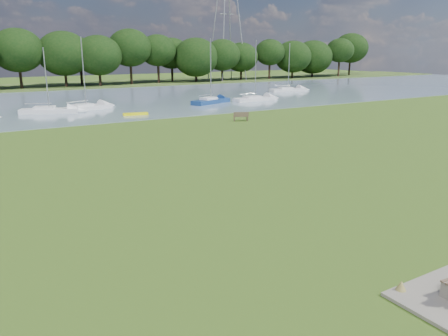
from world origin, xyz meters
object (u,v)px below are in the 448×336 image
sailboat_5 (49,109)px  sailboat_6 (288,89)px  kayak (135,114)px  sailboat_7 (211,100)px  riverbank_bench (241,116)px  sailboat_0 (255,98)px  sailboat_3 (86,106)px

sailboat_5 → sailboat_6: bearing=31.6°
kayak → sailboat_7: sailboat_7 is taller
riverbank_bench → sailboat_7: 15.11m
sailboat_0 → sailboat_7: size_ratio=0.99×
riverbank_bench → sailboat_7: bearing=96.9°
kayak → sailboat_7: 13.42m
sailboat_6 → sailboat_0: bearing=-136.8°
riverbank_bench → sailboat_6: sailboat_6 is taller
sailboat_3 → sailboat_7: sailboat_3 is taller
sailboat_0 → sailboat_5: 27.00m
sailboat_7 → sailboat_5: bearing=154.3°
riverbank_bench → sailboat_7: sailboat_7 is taller
sailboat_0 → sailboat_6: bearing=32.9°
sailboat_7 → sailboat_0: bearing=-24.1°
sailboat_6 → sailboat_3: bearing=-160.2°
riverbank_bench → sailboat_0: sailboat_0 is taller
kayak → sailboat_0: size_ratio=0.33×
kayak → sailboat_3: 7.96m
sailboat_0 → sailboat_7: sailboat_7 is taller
kayak → sailboat_5: 10.20m
riverbank_bench → sailboat_3: bearing=149.4°
sailboat_0 → sailboat_3: size_ratio=0.98×
riverbank_bench → sailboat_6: (24.87, 23.21, 0.01)m
sailboat_0 → sailboat_7: (-6.90, 0.27, 0.08)m
kayak → sailboat_3: size_ratio=0.32×
sailboat_3 → riverbank_bench: bearing=-77.3°
sailboat_6 → sailboat_7: (-20.22, -8.83, 0.08)m
sailboat_5 → sailboat_6: 40.96m
riverbank_bench → sailboat_3: sailboat_3 is taller
kayak → sailboat_5: size_ratio=0.37×
sailboat_0 → sailboat_6: (13.32, 9.11, 0.00)m
kayak → riverbank_bench: bearing=-40.3°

